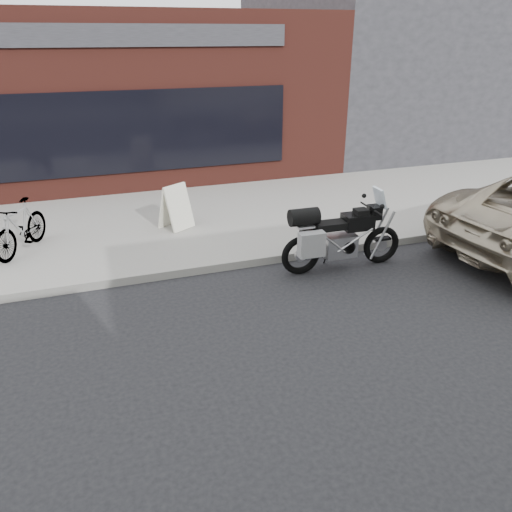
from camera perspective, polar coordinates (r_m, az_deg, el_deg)
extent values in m
plane|color=black|center=(5.94, 7.98, -17.74)|extent=(120.00, 120.00, 0.00)
cube|color=gray|center=(11.75, -7.30, 4.69)|extent=(44.00, 6.00, 0.15)
cube|color=#5C251D|center=(17.96, -19.26, 17.44)|extent=(14.00, 10.00, 4.50)
cube|color=black|center=(13.05, -18.43, 13.02)|extent=(10.00, 0.08, 2.00)
cube|color=#2B2A2F|center=(12.85, -19.81, 22.64)|extent=(10.00, 0.08, 0.50)
cube|color=#2B2A2F|center=(21.65, 16.34, 20.72)|extent=(10.00, 10.00, 6.00)
torus|color=black|center=(8.84, 5.13, 0.08)|extent=(0.72, 0.14, 0.72)
torus|color=black|center=(9.53, 14.12, 1.23)|extent=(0.72, 0.14, 0.72)
cube|color=#B7B7BC|center=(9.10, 9.53, 1.20)|extent=(0.60, 0.34, 0.41)
cube|color=black|center=(9.09, 11.53, 3.91)|extent=(0.55, 0.36, 0.28)
cube|color=black|center=(8.86, 8.46, 3.46)|extent=(0.60, 0.32, 0.13)
cube|color=black|center=(8.74, 6.21, 2.70)|extent=(0.33, 0.25, 0.15)
cube|color=black|center=(9.20, 13.38, 4.90)|extent=(0.20, 0.26, 0.24)
cube|color=silver|center=(9.15, 13.94, 6.52)|extent=(0.16, 0.33, 0.36)
cylinder|color=black|center=(9.14, 13.01, 5.31)|extent=(0.06, 0.75, 0.03)
cube|color=#B7B7BC|center=(8.64, 5.46, 3.54)|extent=(0.31, 0.33, 0.03)
cube|color=gray|center=(8.51, 6.37, 1.32)|extent=(0.46, 0.21, 0.43)
cylinder|color=black|center=(8.59, 5.50, 4.47)|extent=(0.52, 0.32, 0.30)
cylinder|color=#B7B7BC|center=(9.10, 6.61, 0.86)|extent=(0.60, 0.10, 0.21)
imported|color=gray|center=(10.29, -25.32, 2.99)|extent=(1.16, 1.65, 0.98)
cube|color=white|center=(10.57, -8.75, 5.50)|extent=(0.65, 0.55, 0.93)
cube|color=white|center=(10.75, -9.65, 5.75)|extent=(0.65, 0.55, 0.93)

